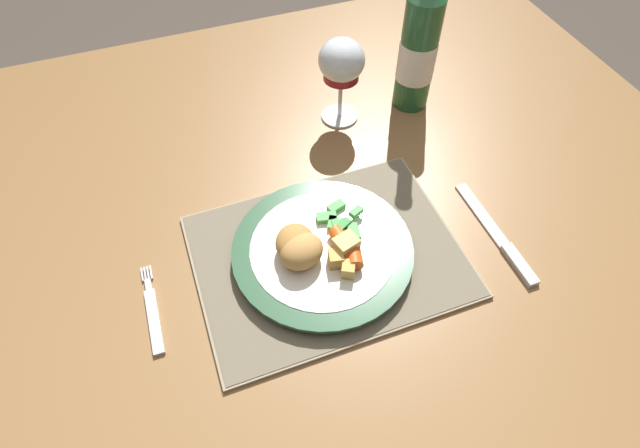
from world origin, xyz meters
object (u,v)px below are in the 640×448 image
dinner_plate (323,251)px  fork (153,314)px  table_knife (501,241)px  bottle (419,47)px  dining_table (303,231)px  wine_glass (342,64)px

dinner_plate → fork: dinner_plate is taller
fork → table_knife: 0.49m
bottle → fork: bearing=-151.4°
dinner_plate → bottle: 0.39m
bottle → dining_table: bearing=-149.1°
fork → dinner_plate: bearing=2.1°
bottle → wine_glass: bearing=177.4°
wine_glass → bottle: (0.14, -0.01, 0.01)m
fork → table_knife: bearing=-6.4°
table_knife → bottle: size_ratio=0.64×
fork → table_knife: table_knife is taller
dining_table → fork: bearing=-154.0°
wine_glass → dining_table: bearing=-127.9°
dinner_plate → bottle: size_ratio=0.81×
dinner_plate → table_knife: bearing=-14.1°
dinner_plate → fork: bearing=-177.9°
dinner_plate → table_knife: dinner_plate is taller
fork → wine_glass: wine_glass is taller
table_knife → bottle: (0.02, 0.33, 0.11)m
fork → dining_table: bearing=26.0°
dining_table → fork: (-0.25, -0.12, 0.08)m
dinner_plate → wine_glass: wine_glass is taller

